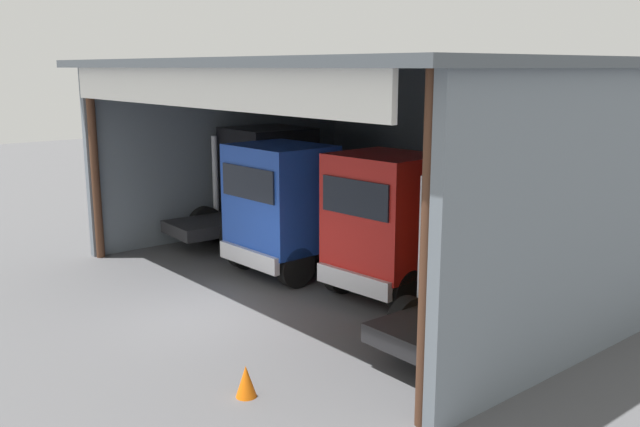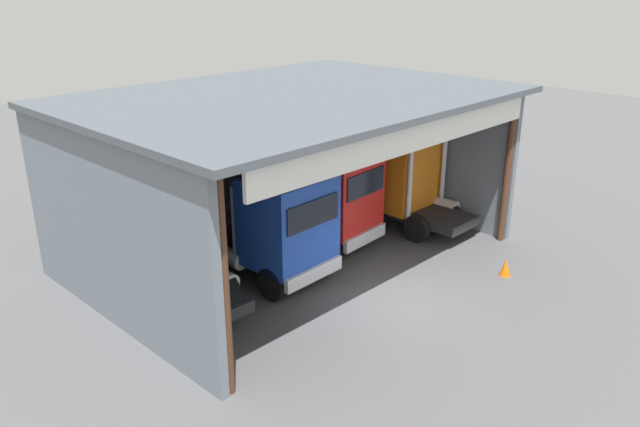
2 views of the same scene
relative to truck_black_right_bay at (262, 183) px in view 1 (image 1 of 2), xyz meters
The scene contains 9 objects.
ground_plane 7.14m from the truck_black_right_bay, 45.76° to the right, with size 80.00×80.00×0.00m, color #4C4C4F.
workshop_shed 5.24m from the truck_black_right_bay, ahead, with size 13.66×10.10×5.66m.
truck_black_right_bay is the anchor object (origin of this frame).
truck_blue_left_bay 3.56m from the truck_black_right_bay, 23.48° to the right, with size 2.77×4.70×3.50m.
truck_red_yard_outside 6.47m from the truck_black_right_bay, ahead, with size 2.71×4.75×3.51m.
truck_orange_center_bay 9.94m from the truck_black_right_bay, ahead, with size 2.52×4.18×3.44m.
oil_drum 4.13m from the truck_black_right_bay, 96.47° to the left, with size 0.58×0.58×0.93m, color #197233.
tool_cart 3.17m from the truck_black_right_bay, 102.93° to the left, with size 0.90×0.60×1.00m, color #1E59A5.
traffic_cone 10.78m from the truck_black_right_bay, 36.73° to the right, with size 0.36×0.36×0.56m, color orange.
Camera 1 is at (12.74, -7.33, 5.48)m, focal length 38.37 mm.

